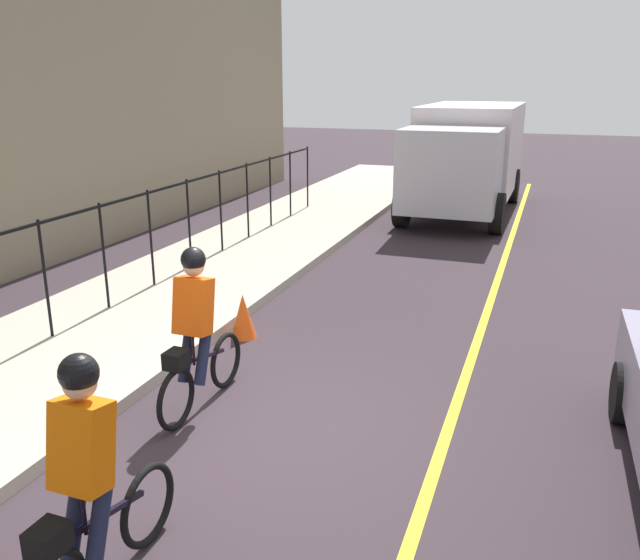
{
  "coord_description": "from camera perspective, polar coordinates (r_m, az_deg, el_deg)",
  "views": [
    {
      "loc": [
        -5.67,
        -2.38,
        3.5
      ],
      "look_at": [
        2.01,
        0.33,
        1.0
      ],
      "focal_mm": 37.33,
      "sensor_mm": 36.0,
      "label": 1
    }
  ],
  "objects": [
    {
      "name": "traffic_cone_far",
      "position": [
        9.31,
        -6.61,
        -3.08
      ],
      "size": [
        0.36,
        0.36,
        0.63
      ],
      "primitive_type": "cone",
      "color": "#F55313",
      "rests_on": "ground"
    },
    {
      "name": "iron_fence",
      "position": [
        9.37,
        -22.71,
        1.91
      ],
      "size": [
        19.79,
        0.04,
        1.6
      ],
      "color": "black",
      "rests_on": "sidewalk"
    },
    {
      "name": "ground_plane",
      "position": [
        7.08,
        -3.01,
        -12.6
      ],
      "size": [
        80.0,
        80.0,
        0.0
      ],
      "primitive_type": "plane",
      "color": "#32272E"
    },
    {
      "name": "box_truck_background",
      "position": [
        18.34,
        12.49,
        10.55
      ],
      "size": [
        6.74,
        2.61,
        2.78
      ],
      "rotation": [
        0.0,
        0.0,
        3.13
      ],
      "color": "silver",
      "rests_on": "ground"
    },
    {
      "name": "lane_line_centre",
      "position": [
        6.71,
        10.17,
        -14.65
      ],
      "size": [
        36.0,
        0.12,
        0.01
      ],
      "primitive_type": "cube",
      "color": "yellow",
      "rests_on": "ground"
    },
    {
      "name": "cyclist_lead",
      "position": [
        7.19,
        -10.6,
        -4.36
      ],
      "size": [
        1.71,
        0.37,
        1.83
      ],
      "rotation": [
        0.0,
        0.0,
        -0.03
      ],
      "color": "black",
      "rests_on": "ground"
    },
    {
      "name": "sidewalk",
      "position": [
        8.8,
        -24.16,
        -7.45
      ],
      "size": [
        40.0,
        3.2,
        0.15
      ],
      "primitive_type": "cube",
      "color": "#B0A695",
      "rests_on": "ground"
    },
    {
      "name": "cyclist_follow",
      "position": [
        4.88,
        -19.27,
        -16.07
      ],
      "size": [
        1.71,
        0.37,
        1.83
      ],
      "rotation": [
        0.0,
        0.0,
        -0.03
      ],
      "color": "black",
      "rests_on": "ground"
    }
  ]
}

